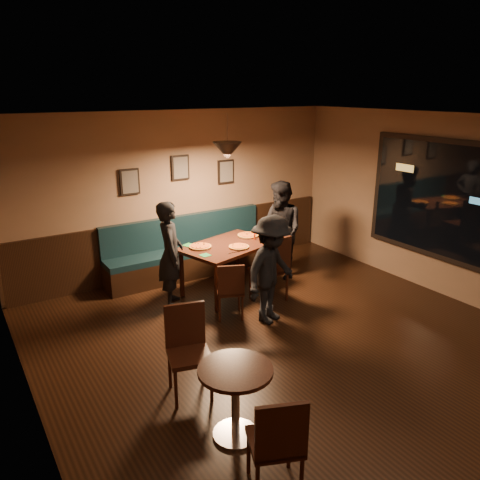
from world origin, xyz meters
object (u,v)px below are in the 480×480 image
Objects in this scene: diner_left at (171,254)px; chair_near_right at (269,268)px; diner_right at (281,230)px; dining_table at (228,268)px; soda_glass at (270,239)px; booth_bench at (190,247)px; chair_near_left at (230,289)px; diner_front at (271,270)px; cafe_chair_near at (275,440)px; tabasco_bottle at (255,236)px; cafe_table at (235,403)px; cafe_chair_far at (189,354)px.

chair_near_right is at bearing -95.82° from diner_left.
diner_left is at bearing -88.24° from diner_right.
soda_glass is (0.60, -0.29, 0.46)m from dining_table.
booth_bench reaches higher than soda_glass.
diner_left reaches higher than soda_glass.
booth_bench reaches higher than chair_near_left.
diner_front reaches higher than soda_glass.
chair_near_left is 0.50× the size of diner_right.
tabasco_bottle is at bearing 80.41° from cafe_chair_near.
dining_table is 2.00× the size of cafe_table.
cafe_chair_near is (-2.82, -3.64, -0.37)m from diner_right.
cafe_chair_near reaches higher than dining_table.
dining_table is at bearing 66.91° from diner_front.
diner_front is at bearing -20.52° from chair_near_left.
chair_near_right is 0.73m from tabasco_bottle.
soda_glass reaches higher than cafe_table.
dining_table is at bearing -86.22° from diner_right.
cafe_chair_near is at bearing -90.78° from chair_near_left.
tabasco_bottle is (0.70, -0.95, 0.34)m from booth_bench.
diner_right is (1.28, -0.90, 0.33)m from booth_bench.
diner_right is at bearing -67.74° from diner_left.
soda_glass is at bearing 49.62° from chair_near_left.
chair_near_left is 3.08m from cafe_chair_near.
booth_bench is at bearing 123.07° from soda_glass.
cafe_chair_far is at bearing -116.93° from booth_bench.
chair_near_left is 2.45m from cafe_table.
booth_bench is 1.88× the size of diner_left.
diner_front is 1.97m from cafe_chair_far.
diner_left is 11.57× the size of soda_glass.
chair_near_right is at bearing 48.29° from cafe_table.
tabasco_bottle is at bearing 109.92° from soda_glass.
diner_front is at bearing -85.76° from booth_bench.
diner_left is 1.63× the size of cafe_chair_far.
soda_glass is 0.19× the size of cafe_table.
cafe_table is (-1.49, -3.86, -0.14)m from booth_bench.
diner_front is 2.41m from cafe_table.
diner_front reaches higher than dining_table.
booth_bench is at bearing 73.20° from diner_front.
diner_front is (-0.37, -0.56, 0.24)m from chair_near_right.
booth_bench is 3.06× the size of cafe_chair_far.
diner_right is (1.08, 0.05, 0.44)m from dining_table.
cafe_chair_far is (-0.79, -2.16, -0.31)m from diner_left.
cafe_table is at bearing -41.79° from diner_right.
diner_front is at bearing 76.91° from cafe_chair_near.
booth_bench is 1.77m from chair_near_left.
cafe_chair_far is at bearing -178.35° from diner_left.
booth_bench is at bearing -102.00° from cafe_chair_far.
cafe_chair_far is (-0.07, 0.79, 0.13)m from cafe_table.
dining_table is 4.00m from cafe_chair_near.
booth_bench is at bearing 104.57° from chair_near_right.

